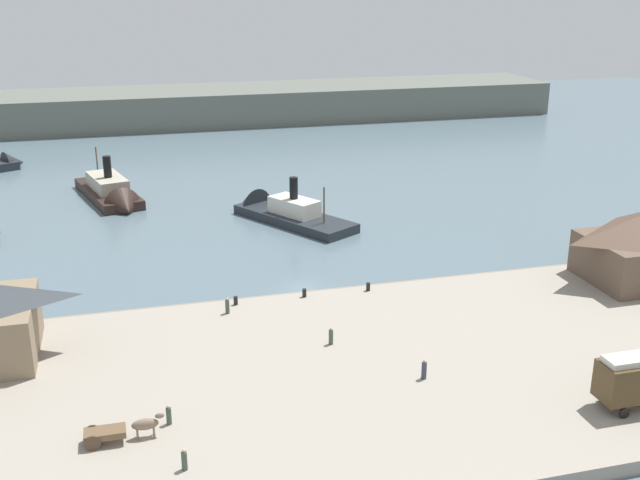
% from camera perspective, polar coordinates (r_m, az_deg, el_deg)
% --- Properties ---
extents(ground_plane, '(320.00, 320.00, 0.00)m').
position_cam_1_polar(ground_plane, '(87.47, -1.30, -3.61)').
color(ground_plane, slate).
extents(quay_promenade, '(110.00, 36.00, 1.20)m').
position_cam_1_polar(quay_promenade, '(68.14, 3.20, -10.02)').
color(quay_promenade, '#9E9384').
rests_on(quay_promenade, ground).
extents(seawall_edge, '(110.00, 0.80, 1.00)m').
position_cam_1_polar(seawall_edge, '(84.06, -0.72, -4.21)').
color(seawall_edge, gray).
rests_on(seawall_edge, ground).
extents(horse_cart, '(5.85, 1.59, 1.87)m').
position_cam_1_polar(horse_cart, '(59.65, -14.78, -13.57)').
color(horse_cart, brown).
rests_on(horse_cart, quay_promenade).
extents(pedestrian_walking_east, '(0.43, 0.43, 1.72)m').
position_cam_1_polar(pedestrian_walking_east, '(78.44, -6.94, -4.93)').
color(pedestrian_walking_east, '#3D4C42').
rests_on(pedestrian_walking_east, quay_promenade).
extents(pedestrian_by_tram, '(0.42, 0.42, 1.70)m').
position_cam_1_polar(pedestrian_by_tram, '(71.60, 0.82, -7.23)').
color(pedestrian_by_tram, '#3D4C42').
rests_on(pedestrian_by_tram, quay_promenade).
extents(pedestrian_near_east_shed, '(0.44, 0.44, 1.79)m').
position_cam_1_polar(pedestrian_near_east_shed, '(66.42, 7.79, -9.60)').
color(pedestrian_near_east_shed, '#33384C').
rests_on(pedestrian_near_east_shed, quay_promenade).
extents(pedestrian_near_west_shed, '(0.41, 0.41, 1.66)m').
position_cam_1_polar(pedestrian_near_west_shed, '(60.89, -11.24, -12.74)').
color(pedestrian_near_west_shed, '#3D4C42').
rests_on(pedestrian_near_west_shed, quay_promenade).
extents(pedestrian_at_waters_edge, '(0.41, 0.41, 1.67)m').
position_cam_1_polar(pedestrian_at_waters_edge, '(55.80, -10.11, -15.90)').
color(pedestrian_at_waters_edge, '#3D4C42').
rests_on(pedestrian_at_waters_edge, quay_promenade).
extents(mooring_post_east, '(0.44, 0.44, 0.90)m').
position_cam_1_polar(mooring_post_east, '(80.49, -6.32, -4.53)').
color(mooring_post_east, black).
rests_on(mooring_post_east, quay_promenade).
extents(mooring_post_center_west, '(0.44, 0.44, 0.90)m').
position_cam_1_polar(mooring_post_center_west, '(81.92, -1.18, -3.98)').
color(mooring_post_center_west, black).
rests_on(mooring_post_center_west, quay_promenade).
extents(mooring_post_center_east, '(0.44, 0.44, 0.90)m').
position_cam_1_polar(mooring_post_center_east, '(83.66, 3.62, -3.51)').
color(mooring_post_center_east, black).
rests_on(mooring_post_center_east, quay_promenade).
extents(ferry_departing_north, '(16.17, 21.67, 8.96)m').
position_cam_1_polar(ferry_departing_north, '(112.53, -3.07, 2.15)').
color(ferry_departing_north, '#23282D').
rests_on(ferry_departing_north, ground).
extents(ferry_approaching_east, '(11.07, 21.94, 9.45)m').
position_cam_1_polar(ferry_approaching_east, '(124.94, -15.24, 3.31)').
color(ferry_approaching_east, black).
rests_on(ferry_approaching_east, ground).
extents(far_headland, '(180.00, 24.00, 8.00)m').
position_cam_1_polar(far_headland, '(191.73, -9.32, 9.86)').
color(far_headland, '#60665B').
rests_on(far_headland, ground).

